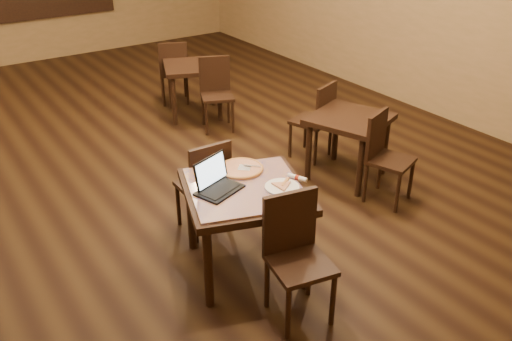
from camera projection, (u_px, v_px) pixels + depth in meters
ground at (144, 169)px, 6.06m from camera, size 10.00×10.00×0.00m
tiled_table at (245, 198)px, 4.21m from camera, size 1.17×1.17×0.76m
chair_main_near at (295, 249)px, 3.82m from camera, size 0.48×0.48×0.95m
chair_main_far at (206, 182)px, 4.73m from camera, size 0.40×0.40×0.91m
laptop at (215, 181)px, 4.11m from camera, size 0.40×0.37×0.23m
plate at (282, 187)px, 4.14m from camera, size 0.27×0.27×0.01m
pizza_slice at (282, 185)px, 4.13m from camera, size 0.25×0.25×0.02m
pizza_pan at (241, 170)px, 4.39m from camera, size 0.36×0.36×0.01m
pizza_whole at (241, 168)px, 4.39m from camera, size 0.36×0.36×0.03m
spatula at (245, 168)px, 4.38m from camera, size 0.24×0.24×0.01m
napkin_roll at (297, 177)px, 4.25m from camera, size 0.10×0.17×0.04m
other_table_a at (193, 73)px, 7.23m from camera, size 0.98×0.98×0.70m
other_table_a_chair_near at (216, 89)px, 6.89m from camera, size 0.51×0.51×0.91m
other_table_a_chair_far at (173, 69)px, 7.64m from camera, size 0.51×0.51×0.91m
other_table_c at (349, 127)px, 5.64m from camera, size 0.96×0.96×0.70m
other_table_c_chair_near at (384, 152)px, 5.27m from camera, size 0.50×0.50×0.91m
other_table_c_chair_far at (318, 117)px, 6.07m from camera, size 0.50×0.50×0.91m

